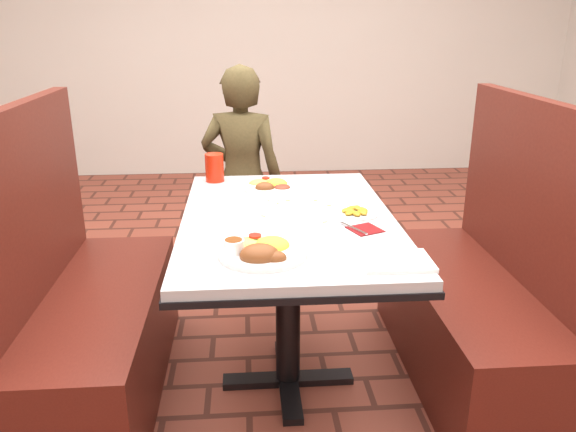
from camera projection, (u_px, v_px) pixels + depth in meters
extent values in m
plane|color=brown|center=(288.00, 382.00, 2.39)|extent=(7.00, 7.00, 0.00)
cube|color=silver|center=(259.00, 26.00, 5.21)|extent=(6.00, 0.04, 2.80)
cube|color=#BBBEC0|center=(288.00, 220.00, 2.14)|extent=(0.80, 1.20, 0.03)
cube|color=black|center=(288.00, 227.00, 2.15)|extent=(0.81, 1.21, 0.02)
cylinder|color=black|center=(288.00, 307.00, 2.27)|extent=(0.10, 0.10, 0.69)
cube|color=black|center=(288.00, 379.00, 2.38)|extent=(0.55, 0.08, 0.03)
cube|color=black|center=(288.00, 379.00, 2.38)|extent=(0.08, 0.55, 0.03)
cube|color=#561C13|center=(102.00, 344.00, 2.26)|extent=(0.45, 1.20, 0.45)
cube|color=#561C13|center=(28.00, 235.00, 2.08)|extent=(0.06, 1.20, 0.95)
cube|color=#561C13|center=(465.00, 329.00, 2.37)|extent=(0.45, 1.20, 0.45)
cube|color=#561C13|center=(531.00, 222.00, 2.23)|extent=(0.06, 1.20, 0.95)
imported|color=brown|center=(242.00, 180.00, 3.09)|extent=(0.51, 0.39, 1.24)
cylinder|color=white|center=(262.00, 253.00, 1.78)|extent=(0.29, 0.29, 0.02)
ellipsoid|color=#FFEF37|center=(272.00, 238.00, 1.81)|extent=(0.12, 0.12, 0.05)
ellipsoid|color=#A5D153|center=(245.00, 239.00, 1.82)|extent=(0.12, 0.10, 0.04)
cylinder|color=red|center=(255.00, 236.00, 1.84)|extent=(0.04, 0.04, 0.01)
ellipsoid|color=brown|center=(259.00, 247.00, 1.71)|extent=(0.12, 0.10, 0.07)
ellipsoid|color=brown|center=(275.00, 253.00, 1.70)|extent=(0.07, 0.05, 0.04)
cylinder|color=white|center=(234.00, 246.00, 1.75)|extent=(0.07, 0.07, 0.04)
cylinder|color=#653113|center=(233.00, 240.00, 1.75)|extent=(0.06, 0.06, 0.01)
cylinder|color=white|center=(271.00, 187.00, 2.48)|extent=(0.24, 0.24, 0.01)
ellipsoid|color=#FFEF37|center=(276.00, 179.00, 2.50)|extent=(0.10, 0.10, 0.04)
ellipsoid|color=#A5D153|center=(260.00, 180.00, 2.51)|extent=(0.10, 0.08, 0.03)
cylinder|color=red|center=(266.00, 178.00, 2.53)|extent=(0.04, 0.04, 0.01)
ellipsoid|color=brown|center=(282.00, 185.00, 2.45)|extent=(0.07, 0.07, 0.03)
ellipsoid|color=brown|center=(265.00, 183.00, 2.43)|extent=(0.08, 0.06, 0.05)
cylinder|color=white|center=(356.00, 214.00, 2.15)|extent=(0.17, 0.17, 0.01)
cube|color=maroon|center=(365.00, 229.00, 2.00)|extent=(0.14, 0.14, 0.00)
cube|color=silver|center=(353.00, 228.00, 2.00)|extent=(0.08, 0.13, 0.00)
cylinder|color=red|center=(214.00, 168.00, 2.58)|extent=(0.09, 0.09, 0.13)
cube|color=white|center=(396.00, 261.00, 1.72)|extent=(0.22, 0.16, 0.01)
cube|color=silver|center=(276.00, 249.00, 1.80)|extent=(0.09, 0.16, 0.00)
cube|color=silver|center=(265.00, 254.00, 1.77)|extent=(0.04, 0.14, 0.00)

